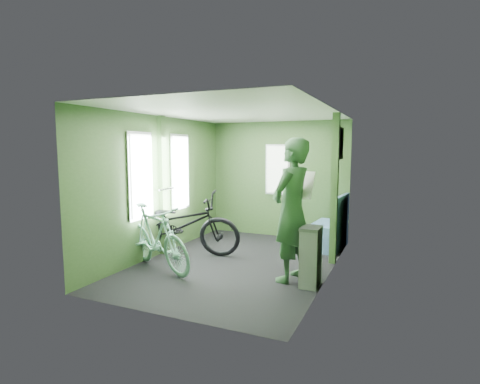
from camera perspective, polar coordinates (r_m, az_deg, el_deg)
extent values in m
plane|color=black|center=(5.91, -0.40, -10.76)|extent=(4.00, 4.00, 0.00)
cube|color=silver|center=(5.66, -0.42, 12.04)|extent=(2.80, 4.00, 0.02)
cube|color=#355527|center=(7.54, 5.81, 1.91)|extent=(2.80, 0.02, 2.30)
cube|color=#355527|center=(3.95, -12.34, -2.51)|extent=(2.80, 0.02, 2.30)
cube|color=#355527|center=(6.37, -11.98, 0.94)|extent=(0.02, 4.00, 2.30)
cube|color=#355527|center=(5.26, 13.65, -0.28)|extent=(0.02, 4.00, 2.30)
cube|color=#355527|center=(6.35, -11.69, 0.92)|extent=(0.08, 0.12, 2.30)
cube|color=silver|center=(5.89, -14.79, 2.36)|extent=(0.02, 0.56, 1.34)
cube|color=silver|center=(6.78, -9.01, 3.03)|extent=(0.02, 0.56, 1.34)
cube|color=white|center=(5.87, -14.86, 7.52)|extent=(0.00, 0.12, 0.12)
cube|color=white|center=(6.77, -9.02, 7.52)|extent=(0.00, 0.12, 0.12)
cylinder|color=silver|center=(6.31, -11.16, 0.45)|extent=(0.03, 0.40, 0.03)
cube|color=#355527|center=(5.86, 14.20, 0.39)|extent=(0.10, 0.10, 2.30)
cube|color=white|center=(6.12, 15.13, 7.19)|extent=(0.02, 0.40, 0.50)
cube|color=silver|center=(7.48, 5.72, 3.41)|extent=(0.50, 0.02, 1.00)
imported|color=black|center=(6.40, -8.95, -9.47)|extent=(2.14, 1.29, 1.15)
imported|color=#83C9B0|center=(5.73, -12.58, -11.50)|extent=(1.74, 1.22, 1.04)
imported|color=#2C5230|center=(5.01, 7.85, -2.75)|extent=(0.63, 0.80, 1.91)
cube|color=silver|center=(5.22, 9.64, 1.09)|extent=(0.32, 0.22, 0.37)
cube|color=gray|center=(4.94, 10.71, -9.66)|extent=(0.23, 0.32, 0.78)
cube|color=#334D6C|center=(6.88, 13.26, -6.48)|extent=(0.58, 0.95, 0.45)
cube|color=#334D6C|center=(6.75, 15.22, -2.63)|extent=(0.14, 0.91, 0.50)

